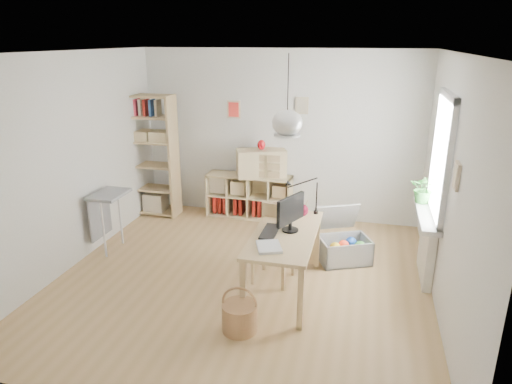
% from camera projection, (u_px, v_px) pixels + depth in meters
% --- Properties ---
extents(ground, '(4.50, 4.50, 0.00)m').
position_uv_depth(ground, '(242.00, 279.00, 5.67)').
color(ground, tan).
rests_on(ground, ground).
extents(room_shell, '(4.50, 4.50, 4.50)m').
position_uv_depth(room_shell, '(287.00, 123.00, 4.77)').
color(room_shell, white).
rests_on(room_shell, ground).
extents(window_unit, '(0.07, 1.16, 1.46)m').
position_uv_depth(window_unit, '(442.00, 157.00, 5.21)').
color(window_unit, white).
rests_on(window_unit, ground).
extents(radiator, '(0.10, 0.80, 0.80)m').
position_uv_depth(radiator, '(427.00, 248.00, 5.59)').
color(radiator, white).
rests_on(radiator, ground).
extents(windowsill, '(0.22, 1.20, 0.06)m').
position_uv_depth(windowsill, '(427.00, 215.00, 5.47)').
color(windowsill, silver).
rests_on(windowsill, radiator).
extents(desk, '(0.70, 1.50, 0.75)m').
position_uv_depth(desk, '(285.00, 240.00, 5.20)').
color(desk, tan).
rests_on(desk, ground).
extents(cube_shelf, '(1.40, 0.38, 0.72)m').
position_uv_depth(cube_shelf, '(249.00, 199.00, 7.60)').
color(cube_shelf, '#CEBB87').
rests_on(cube_shelf, ground).
extents(tall_bookshelf, '(0.80, 0.38, 2.00)m').
position_uv_depth(tall_bookshelf, '(152.00, 151.00, 7.45)').
color(tall_bookshelf, tan).
rests_on(tall_bookshelf, ground).
extents(side_table, '(0.40, 0.55, 0.85)m').
position_uv_depth(side_table, '(106.00, 205.00, 6.25)').
color(side_table, gray).
rests_on(side_table, ground).
extents(chair, '(0.51, 0.51, 0.92)m').
position_uv_depth(chair, '(275.00, 239.00, 5.54)').
color(chair, gray).
rests_on(chair, ground).
extents(wicker_basket, '(0.37, 0.36, 0.50)m').
position_uv_depth(wicker_basket, '(240.00, 316.00, 4.63)').
color(wicker_basket, '#AA7E4D').
rests_on(wicker_basket, ground).
extents(storage_chest, '(0.89, 0.93, 0.69)m').
position_uv_depth(storage_chest, '(343.00, 244.00, 6.11)').
color(storage_chest, '#B3B4AF').
rests_on(storage_chest, ground).
extents(monitor, '(0.24, 0.45, 0.42)m').
position_uv_depth(monitor, '(291.00, 212.00, 5.14)').
color(monitor, black).
rests_on(monitor, desk).
extents(keyboard, '(0.17, 0.44, 0.02)m').
position_uv_depth(keyboard, '(270.00, 232.00, 5.16)').
color(keyboard, black).
rests_on(keyboard, desk).
extents(task_lamp, '(0.41, 0.15, 0.43)m').
position_uv_depth(task_lamp, '(300.00, 191.00, 5.62)').
color(task_lamp, black).
rests_on(task_lamp, desk).
extents(yarn_ball, '(0.15, 0.15, 0.15)m').
position_uv_depth(yarn_ball, '(302.00, 210.00, 5.62)').
color(yarn_ball, '#490914').
rests_on(yarn_ball, desk).
extents(paper_tray, '(0.34, 0.37, 0.03)m').
position_uv_depth(paper_tray, '(269.00, 247.00, 4.78)').
color(paper_tray, silver).
rests_on(paper_tray, desk).
extents(drawer_chest, '(0.85, 0.62, 0.44)m').
position_uv_depth(drawer_chest, '(261.00, 163.00, 7.30)').
color(drawer_chest, '#CEBB87').
rests_on(drawer_chest, cube_shelf).
extents(red_vase, '(0.13, 0.13, 0.15)m').
position_uv_depth(red_vase, '(261.00, 145.00, 7.21)').
color(red_vase, maroon).
rests_on(red_vase, drawer_chest).
extents(potted_plant, '(0.39, 0.35, 0.38)m').
position_uv_depth(potted_plant, '(424.00, 189.00, 5.72)').
color(potted_plant, '#276124').
rests_on(potted_plant, windowsill).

